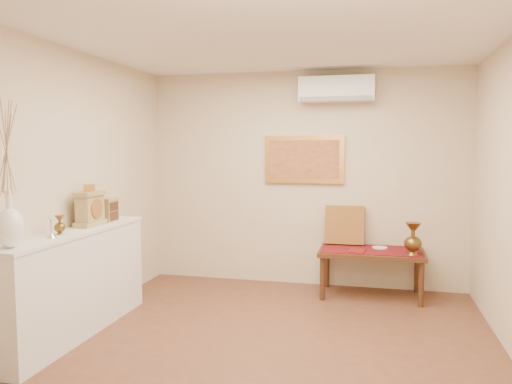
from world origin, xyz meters
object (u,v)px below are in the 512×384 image
(brass_urn_tall, at_px, (413,235))
(wooden_chest, at_px, (108,210))
(low_table, at_px, (371,256))
(mantel_clock, at_px, (90,208))
(display_ledge, at_px, (75,283))
(white_vase, at_px, (8,176))

(brass_urn_tall, xyz_separation_m, wooden_chest, (-3.12, -1.08, 0.33))
(low_table, bearing_deg, mantel_clock, -149.39)
(low_table, bearing_deg, display_ledge, -144.90)
(brass_urn_tall, relative_size, mantel_clock, 1.07)
(mantel_clock, height_order, wooden_chest, mantel_clock)
(display_ledge, height_order, wooden_chest, wooden_chest)
(mantel_clock, bearing_deg, display_ledge, -88.91)
(mantel_clock, relative_size, wooden_chest, 1.68)
(display_ledge, xyz_separation_m, wooden_chest, (-0.00, 0.61, 0.61))
(display_ledge, bearing_deg, white_vase, -90.10)
(mantel_clock, bearing_deg, brass_urn_tall, 24.02)
(display_ledge, relative_size, wooden_chest, 8.28)
(brass_urn_tall, xyz_separation_m, low_table, (-0.45, 0.19, -0.29))
(wooden_chest, bearing_deg, brass_urn_tall, 19.05)
(white_vase, height_order, display_ledge, white_vase)
(white_vase, relative_size, display_ledge, 0.55)
(white_vase, distance_m, display_ledge, 1.32)
(display_ledge, xyz_separation_m, low_table, (2.67, 1.88, -0.01))
(brass_urn_tall, height_order, low_table, brass_urn_tall)
(display_ledge, xyz_separation_m, mantel_clock, (-0.01, 0.29, 0.66))
(display_ledge, bearing_deg, wooden_chest, 90.06)
(brass_urn_tall, distance_m, mantel_clock, 3.45)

